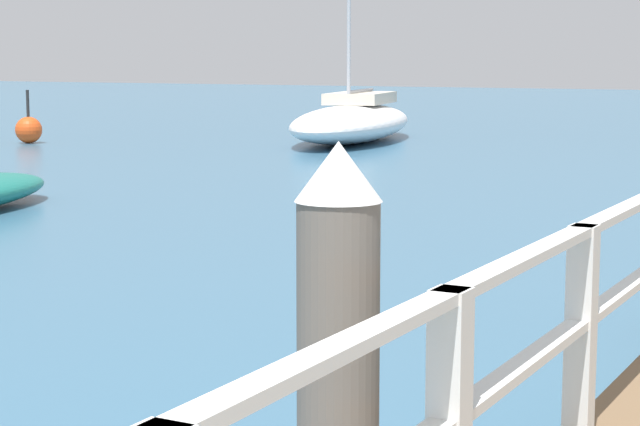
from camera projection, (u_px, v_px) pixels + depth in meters
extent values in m
cube|color=silver|center=(581.00, 333.00, 5.08)|extent=(0.12, 0.12, 0.98)
cone|color=white|center=(338.00, 171.00, 3.72)|extent=(0.29, 0.29, 0.20)
ellipsoid|color=white|center=(352.00, 123.00, 30.27)|extent=(4.28, 8.31, 0.99)
cylinder|color=#B2B2B7|center=(361.00, 91.00, 31.10)|extent=(0.70, 2.73, 0.08)
cube|color=beige|center=(360.00, 98.00, 31.09)|extent=(2.04, 3.11, 0.30)
sphere|color=#E54C19|center=(29.00, 130.00, 29.79)|extent=(0.70, 0.70, 0.70)
cylinder|color=#262626|center=(28.00, 103.00, 29.69)|extent=(0.08, 0.08, 0.70)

